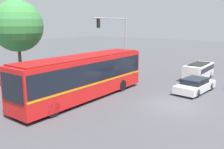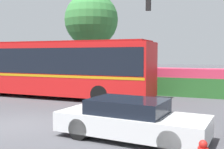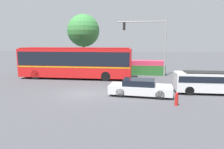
# 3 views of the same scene
# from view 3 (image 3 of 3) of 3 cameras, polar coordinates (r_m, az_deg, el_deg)

# --- Properties ---
(ground_plane) EXTENTS (140.00, 140.00, 0.00)m
(ground_plane) POSITION_cam_3_polar(r_m,az_deg,el_deg) (16.18, -8.20, -5.36)
(ground_plane) COLOR #444449
(city_bus) EXTENTS (12.37, 2.62, 3.42)m
(city_bus) POSITION_cam_3_polar(r_m,az_deg,el_deg) (22.69, -10.33, 3.77)
(city_bus) COLOR red
(city_bus) RESTS_ON ground
(sedan_foreground) EXTENTS (4.82, 2.25, 1.25)m
(sedan_foreground) POSITION_cam_3_polar(r_m,az_deg,el_deg) (15.49, 7.94, -3.70)
(sedan_foreground) COLOR silver
(sedan_foreground) RESTS_ON ground
(suv_left_lane) EXTENTS (4.82, 1.95, 1.72)m
(suv_left_lane) POSITION_cam_3_polar(r_m,az_deg,el_deg) (17.63, 25.07, -1.62)
(suv_left_lane) COLOR silver
(suv_left_lane) RESTS_ON ground
(traffic_light_pole) EXTENTS (5.68, 0.24, 6.72)m
(traffic_light_pole) POSITION_cam_3_polar(r_m,az_deg,el_deg) (24.44, 11.51, 10.04)
(traffic_light_pole) COLOR gray
(traffic_light_pole) RESTS_ON ground
(flowering_hedge) EXTENTS (7.31, 1.27, 1.76)m
(flowering_hedge) POSITION_cam_3_polar(r_m,az_deg,el_deg) (25.29, 6.53, 1.96)
(flowering_hedge) COLOR #286028
(flowering_hedge) RESTS_ON ground
(street_tree_left) EXTENTS (4.60, 4.60, 7.94)m
(street_tree_left) POSITION_cam_3_polar(r_m,az_deg,el_deg) (29.79, -8.11, 12.18)
(street_tree_left) COLOR brown
(street_tree_left) RESTS_ON ground
(fire_hydrant) EXTENTS (0.22, 0.22, 0.86)m
(fire_hydrant) POSITION_cam_3_polar(r_m,az_deg,el_deg) (13.65, 17.80, -6.68)
(fire_hydrant) COLOR red
(fire_hydrant) RESTS_ON ground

